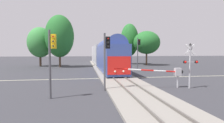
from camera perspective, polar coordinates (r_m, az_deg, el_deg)
name	(u,v)px	position (r m, az deg, el deg)	size (l,w,h in m)	color
ground_plane	(117,78)	(22.79, 1.57, -5.22)	(220.00, 220.00, 0.00)	#333338
road_centre_stripe	(117,78)	(22.79, 1.57, -5.21)	(44.00, 0.20, 0.01)	beige
railway_track	(117,77)	(22.78, 1.57, -4.98)	(4.40, 80.00, 0.32)	gray
commuter_train	(103,54)	(39.99, -2.90, 2.36)	(3.04, 41.24, 5.16)	#384C93
crossing_gate_near	(170,72)	(17.35, 17.66, -3.19)	(6.45, 0.40, 1.91)	#B7B7BC
crossing_signal_mast	(190,61)	(17.63, 23.36, 0.22)	(1.36, 0.44, 4.08)	#B2B2B7
traffic_signal_near_left	(52,53)	(13.26, -18.42, 2.64)	(0.53, 0.38, 4.81)	#4C4C51
traffic_signal_far_side	(138,49)	(32.02, 8.30, 4.05)	(0.53, 0.38, 5.75)	#4C4C51
traffic_signal_median	(106,52)	(15.20, -1.79, 2.95)	(0.53, 0.38, 4.86)	#4C4C51
pine_left_background	(40,42)	(43.93, -21.67, 5.60)	(5.50, 5.50, 8.77)	#4C3828
oak_behind_train	(60,36)	(40.19, -16.14, 7.66)	(5.98, 5.98, 11.03)	#4C3828
oak_far_right	(147,43)	(44.88, 10.84, 5.86)	(6.40, 6.40, 8.27)	brown
elm_centre_background	(129,40)	(48.58, 5.52, 6.70)	(4.74, 4.74, 10.69)	brown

